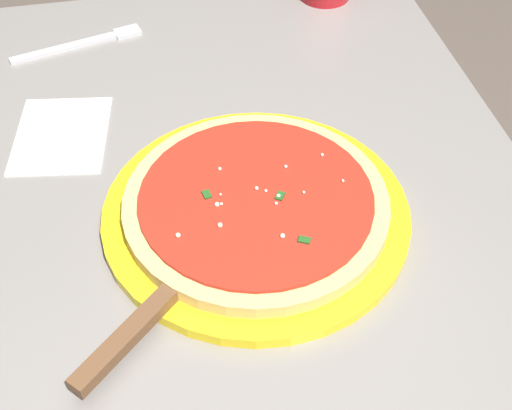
{
  "coord_description": "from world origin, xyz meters",
  "views": [
    {
      "loc": [
        -0.49,
        0.08,
        1.32
      ],
      "look_at": [
        0.01,
        -0.02,
        0.79
      ],
      "focal_mm": 48.86,
      "sensor_mm": 36.0,
      "label": 1
    }
  ],
  "objects_px": {
    "pizza_server": "(157,308)",
    "serving_plate": "(256,214)",
    "pizza": "(256,203)",
    "fork": "(85,43)",
    "napkin_folded_right": "(62,135)"
  },
  "relations": [
    {
      "from": "pizza",
      "to": "napkin_folded_right",
      "type": "bearing_deg",
      "value": 48.75
    },
    {
      "from": "serving_plate",
      "to": "fork",
      "type": "height_order",
      "value": "serving_plate"
    },
    {
      "from": "serving_plate",
      "to": "napkin_folded_right",
      "type": "relative_size",
      "value": 2.32
    },
    {
      "from": "pizza_server",
      "to": "serving_plate",
      "type": "bearing_deg",
      "value": -46.44
    },
    {
      "from": "serving_plate",
      "to": "fork",
      "type": "relative_size",
      "value": 1.78
    },
    {
      "from": "pizza_server",
      "to": "fork",
      "type": "height_order",
      "value": "pizza_server"
    },
    {
      "from": "pizza_server",
      "to": "napkin_folded_right",
      "type": "relative_size",
      "value": 1.34
    },
    {
      "from": "pizza",
      "to": "napkin_folded_right",
      "type": "xyz_separation_m",
      "value": [
        0.18,
        0.2,
        -0.02
      ]
    },
    {
      "from": "pizza",
      "to": "fork",
      "type": "height_order",
      "value": "pizza"
    },
    {
      "from": "pizza",
      "to": "pizza_server",
      "type": "distance_m",
      "value": 0.16
    },
    {
      "from": "pizza",
      "to": "napkin_folded_right",
      "type": "relative_size",
      "value": 1.99
    },
    {
      "from": "serving_plate",
      "to": "pizza",
      "type": "bearing_deg",
      "value": 158.39
    },
    {
      "from": "serving_plate",
      "to": "fork",
      "type": "xyz_separation_m",
      "value": [
        0.37,
        0.17,
        -0.0
      ]
    },
    {
      "from": "pizza_server",
      "to": "fork",
      "type": "bearing_deg",
      "value": 6.55
    },
    {
      "from": "fork",
      "to": "napkin_folded_right",
      "type": "bearing_deg",
      "value": 170.33
    }
  ]
}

